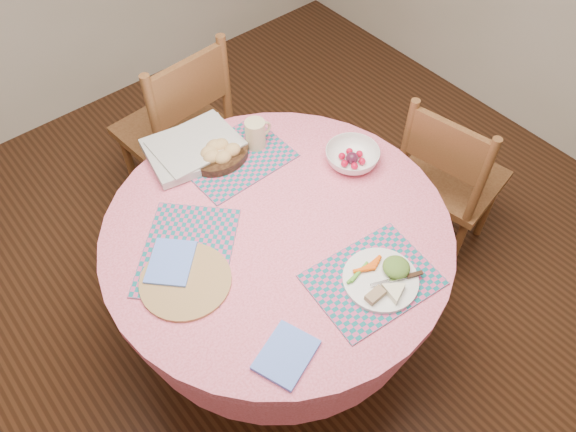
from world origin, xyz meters
name	(u,v)px	position (x,y,z in m)	size (l,w,h in m)	color
ground	(280,330)	(0.00, 0.00, 0.00)	(4.00, 4.00, 0.00)	#331C0F
dining_table	(278,260)	(0.00, 0.00, 0.56)	(1.24, 1.24, 0.75)	pink
chair_right	(447,178)	(0.89, -0.10, 0.47)	(0.47, 0.49, 0.90)	brown
chair_back	(180,128)	(0.14, 0.90, 0.52)	(0.49, 0.48, 0.99)	brown
placemat_front	(373,280)	(0.10, -0.37, 0.75)	(0.40, 0.30, 0.01)	#13666F
placemat_left	(188,251)	(-0.30, 0.12, 0.75)	(0.40, 0.30, 0.01)	#13666F
placemat_back	(236,158)	(0.09, 0.37, 0.75)	(0.40, 0.30, 0.01)	#13666F
wicker_trivet	(186,281)	(-0.37, 0.02, 0.76)	(0.30, 0.30, 0.01)	#9E7B44
napkin_near	(286,355)	(-0.28, -0.39, 0.76)	(0.18, 0.14, 0.01)	#5E84F4
napkin_far	(171,262)	(-0.37, 0.11, 0.76)	(0.18, 0.14, 0.01)	#5E84F4
dinner_plate	(384,278)	(0.13, -0.39, 0.77)	(0.25, 0.25, 0.05)	white
bread_bowl	(220,153)	(0.04, 0.40, 0.79)	(0.23, 0.23, 0.08)	black
latte_mug	(256,134)	(0.20, 0.38, 0.81)	(0.12, 0.08, 0.12)	beige
fruit_bowl	(352,157)	(0.42, 0.06, 0.78)	(0.23, 0.23, 0.06)	white
newspaper_stack	(193,148)	(-0.02, 0.50, 0.78)	(0.39, 0.33, 0.04)	silver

